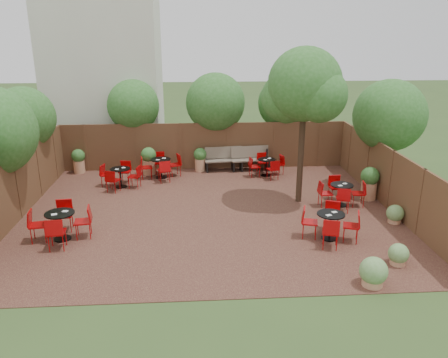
{
  "coord_description": "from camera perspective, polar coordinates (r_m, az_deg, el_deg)",
  "views": [
    {
      "loc": [
        -0.42,
        -13.48,
        5.66
      ],
      "look_at": [
        0.52,
        0.5,
        1.0
      ],
      "focal_mm": 35.7,
      "sensor_mm": 36.0,
      "label": 1
    }
  ],
  "objects": [
    {
      "name": "neighbour_building",
      "position": [
        21.92,
        -15.0,
        13.45
      ],
      "size": [
        5.0,
        4.0,
        8.0
      ],
      "primitive_type": "cube",
      "color": "beige",
      "rests_on": "ground"
    },
    {
      "name": "bistro_tables",
      "position": [
        15.32,
        -2.2,
        -1.43
      ],
      "size": [
        10.36,
        7.6,
        0.94
      ],
      "color": "black",
      "rests_on": "courtyard_paving"
    },
    {
      "name": "fence_back",
      "position": [
        19.06,
        -2.49,
        4.23
      ],
      "size": [
        12.0,
        0.08,
        2.0
      ],
      "primitive_type": "cube",
      "color": "#4D2C1C",
      "rests_on": "ground"
    },
    {
      "name": "courtyard_paving",
      "position": [
        14.62,
        -1.92,
        -4.35
      ],
      "size": [
        12.0,
        10.0,
        0.02
      ],
      "primitive_type": "cube",
      "color": "#381A17",
      "rests_on": "ground"
    },
    {
      "name": "low_shrubs",
      "position": [
        12.31,
        20.06,
        -8.49
      ],
      "size": [
        2.65,
        4.05,
        0.71
      ],
      "color": "tan",
      "rests_on": "courtyard_paving"
    },
    {
      "name": "courtyard_tree",
      "position": [
        14.85,
        10.24,
        11.2
      ],
      "size": [
        2.62,
        2.52,
        5.22
      ],
      "rotation": [
        0.0,
        0.0,
        0.17
      ],
      "color": "black",
      "rests_on": "courtyard_paving"
    },
    {
      "name": "overhang_foliage",
      "position": [
        16.02,
        -9.34,
        7.72
      ],
      "size": [
        15.96,
        10.79,
        2.72
      ],
      "color": "#285E1E",
      "rests_on": "ground"
    },
    {
      "name": "ground",
      "position": [
        14.62,
        -1.92,
        -4.38
      ],
      "size": [
        80.0,
        80.0,
        0.0
      ],
      "primitive_type": "plane",
      "color": "#354F23",
      "rests_on": "ground"
    },
    {
      "name": "park_bench_left",
      "position": [
        18.86,
        -0.02,
        2.62
      ],
      "size": [
        1.66,
        0.69,
        1.0
      ],
      "rotation": [
        0.0,
        0.0,
        0.1
      ],
      "color": "brown",
      "rests_on": "courtyard_paving"
    },
    {
      "name": "park_bench_right",
      "position": [
        18.96,
        3.36,
        2.69
      ],
      "size": [
        1.68,
        0.73,
        1.01
      ],
      "rotation": [
        0.0,
        0.0,
        0.13
      ],
      "color": "brown",
      "rests_on": "courtyard_paving"
    },
    {
      "name": "planters",
      "position": [
        17.6,
        -2.32,
        1.71
      ],
      "size": [
        11.51,
        4.42,
        1.17
      ],
      "color": "tan",
      "rests_on": "courtyard_paving"
    },
    {
      "name": "fence_right",
      "position": [
        15.64,
        20.59,
        -0.15
      ],
      "size": [
        0.08,
        10.0,
        2.0
      ],
      "primitive_type": "cube",
      "color": "#4D2C1C",
      "rests_on": "ground"
    },
    {
      "name": "fence_left",
      "position": [
        15.31,
        -25.02,
        -1.11
      ],
      "size": [
        0.08,
        10.0,
        2.0
      ],
      "primitive_type": "cube",
      "color": "#4D2C1C",
      "rests_on": "ground"
    }
  ]
}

